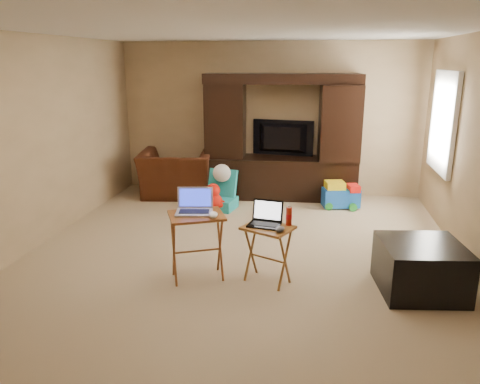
% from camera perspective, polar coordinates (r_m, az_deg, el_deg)
% --- Properties ---
extents(floor, '(5.50, 5.50, 0.00)m').
position_cam_1_polar(floor, '(5.59, 0.34, -7.36)').
color(floor, tan).
rests_on(floor, ground).
extents(ceiling, '(5.50, 5.50, 0.00)m').
position_cam_1_polar(ceiling, '(5.15, 0.39, 19.15)').
color(ceiling, silver).
rests_on(ceiling, ground).
extents(wall_back, '(5.00, 0.00, 5.00)m').
position_cam_1_polar(wall_back, '(7.93, 3.59, 8.89)').
color(wall_back, tan).
rests_on(wall_back, ground).
extents(wall_front, '(5.00, 0.00, 5.00)m').
position_cam_1_polar(wall_front, '(2.64, -9.27, -5.45)').
color(wall_front, tan).
rests_on(wall_front, ground).
extents(wall_left, '(0.00, 5.50, 5.50)m').
position_cam_1_polar(wall_left, '(6.14, -23.46, 5.61)').
color(wall_left, tan).
rests_on(wall_left, ground).
extents(window_pane, '(0.00, 1.20, 1.20)m').
position_cam_1_polar(window_pane, '(6.88, 23.68, 7.81)').
color(window_pane, white).
rests_on(window_pane, ground).
extents(window_frame, '(0.06, 1.14, 1.34)m').
position_cam_1_polar(window_frame, '(6.87, 23.52, 7.83)').
color(window_frame, white).
rests_on(window_frame, ground).
extents(entertainment_center, '(2.48, 0.79, 2.00)m').
position_cam_1_polar(entertainment_center, '(7.61, 5.04, 6.67)').
color(entertainment_center, black).
rests_on(entertainment_center, floor).
extents(television, '(1.02, 0.26, 0.58)m').
position_cam_1_polar(television, '(7.75, 5.12, 6.52)').
color(television, black).
rests_on(television, entertainment_center).
extents(recliner, '(1.29, 1.16, 0.75)m').
position_cam_1_polar(recliner, '(7.85, -7.74, 2.22)').
color(recliner, '#49220F').
rests_on(recliner, floor).
extents(child_rocker, '(0.53, 0.58, 0.59)m').
position_cam_1_polar(child_rocker, '(7.10, -2.43, 0.24)').
color(child_rocker, teal).
rests_on(child_rocker, floor).
extents(plush_toy, '(0.40, 0.33, 0.44)m').
position_cam_1_polar(plush_toy, '(6.99, -3.28, -0.68)').
color(plush_toy, red).
rests_on(plush_toy, floor).
extents(push_toy, '(0.64, 0.52, 0.42)m').
position_cam_1_polar(push_toy, '(7.34, 12.20, -0.28)').
color(push_toy, blue).
rests_on(push_toy, floor).
extents(ottoman, '(0.86, 0.86, 0.49)m').
position_cam_1_polar(ottoman, '(4.94, 21.15, -8.60)').
color(ottoman, black).
rests_on(ottoman, floor).
extents(tray_table_left, '(0.67, 0.61, 0.70)m').
position_cam_1_polar(tray_table_left, '(4.85, -5.24, -6.66)').
color(tray_table_left, brown).
rests_on(tray_table_left, floor).
extents(tray_table_right, '(0.57, 0.53, 0.60)m').
position_cam_1_polar(tray_table_right, '(4.78, 3.37, -7.62)').
color(tray_table_right, '#925A23').
rests_on(tray_table_right, floor).
extents(laptop_left, '(0.41, 0.36, 0.24)m').
position_cam_1_polar(laptop_left, '(4.73, -5.64, -1.22)').
color(laptop_left, '#AFAEB3').
rests_on(laptop_left, tray_table_left).
extents(laptop_right, '(0.35, 0.31, 0.24)m').
position_cam_1_polar(laptop_right, '(4.66, 2.99, -2.75)').
color(laptop_right, black).
rests_on(laptop_right, tray_table_right).
extents(mouse_left, '(0.11, 0.15, 0.06)m').
position_cam_1_polar(mouse_left, '(4.61, -3.29, -2.79)').
color(mouse_left, white).
rests_on(mouse_left, tray_table_left).
extents(mouse_right, '(0.12, 0.14, 0.05)m').
position_cam_1_polar(mouse_right, '(4.54, 4.91, -4.54)').
color(mouse_right, '#3E3E43').
rests_on(mouse_right, tray_table_right).
extents(water_bottle, '(0.06, 0.06, 0.18)m').
position_cam_1_polar(water_bottle, '(4.70, 5.98, -2.98)').
color(water_bottle, '#B61E0B').
rests_on(water_bottle, tray_table_right).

